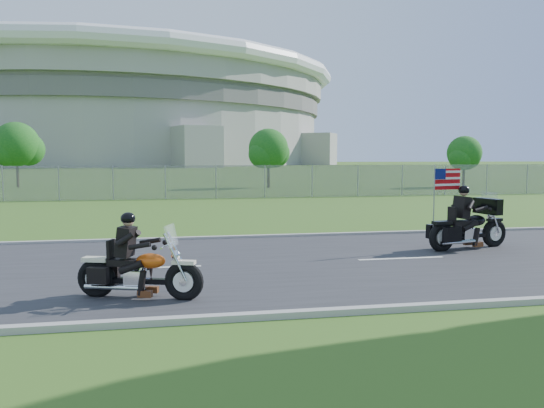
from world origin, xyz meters
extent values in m
plane|color=#365B1C|center=(0.00, 0.00, 0.00)|extent=(420.00, 420.00, 0.00)
cube|color=#28282B|center=(0.00, 0.00, 0.02)|extent=(120.00, 8.00, 0.04)
cube|color=#9E9B93|center=(0.00, 4.05, 0.05)|extent=(120.00, 0.18, 0.12)
cube|color=#9E9B93|center=(0.00, -4.05, 0.05)|extent=(120.00, 0.18, 0.12)
cube|color=gray|center=(-5.00, 20.00, 1.00)|extent=(60.00, 0.03, 2.00)
cylinder|color=#A3A099|center=(-20.00, 170.00, 10.00)|extent=(130.00, 130.00, 20.00)
cylinder|color=#605E5B|center=(-20.00, 170.00, 17.00)|extent=(132.00, 132.00, 4.00)
cylinder|color=#A3A099|center=(-20.00, 170.00, 23.00)|extent=(134.00, 134.00, 6.00)
torus|color=white|center=(-20.00, 170.00, 27.00)|extent=(140.40, 140.40, 4.40)
cylinder|color=#382316|center=(6.00, 30.00, 1.26)|extent=(0.22, 0.22, 2.52)
sphere|color=#165318|center=(6.00, 30.00, 3.15)|extent=(3.20, 3.20, 3.20)
sphere|color=#165318|center=(6.64, 30.48, 2.79)|extent=(2.40, 2.40, 2.40)
sphere|color=#165318|center=(5.44, 29.60, 2.70)|extent=(2.24, 2.24, 2.24)
cylinder|color=#382316|center=(-14.00, 34.00, 1.40)|extent=(0.22, 0.22, 2.80)
sphere|color=#165318|center=(-14.00, 34.00, 3.50)|extent=(3.60, 3.60, 3.60)
sphere|color=#165318|center=(-13.28, 34.54, 3.10)|extent=(2.70, 2.70, 2.70)
sphere|color=#165318|center=(-14.63, 33.55, 3.00)|extent=(2.52, 2.52, 2.52)
cylinder|color=#382316|center=(22.00, 28.00, 1.12)|extent=(0.22, 0.22, 2.24)
sphere|color=#165318|center=(22.00, 28.00, 2.80)|extent=(2.80, 2.80, 2.80)
sphere|color=#165318|center=(22.56, 28.42, 2.48)|extent=(2.10, 2.10, 2.10)
sphere|color=#165318|center=(21.51, 27.65, 2.40)|extent=(1.96, 1.96, 1.96)
torus|color=black|center=(-1.33, -2.80, 0.37)|extent=(0.73, 0.39, 0.71)
torus|color=black|center=(-2.88, -2.28, 0.37)|extent=(0.73, 0.39, 0.71)
ellipsoid|color=#D3500F|center=(-1.90, -2.61, 0.71)|extent=(0.61, 0.46, 0.27)
cube|color=black|center=(-2.38, -2.45, 0.67)|extent=(0.59, 0.44, 0.12)
cube|color=black|center=(-2.33, -2.47, 1.05)|extent=(0.34, 0.44, 0.53)
sphere|color=black|center=(-2.29, -2.48, 1.46)|extent=(0.33, 0.33, 0.26)
cube|color=silver|center=(-1.54, -2.73, 1.17)|extent=(0.18, 0.43, 0.38)
torus|color=black|center=(7.29, 1.21, 0.41)|extent=(0.83, 0.37, 0.80)
torus|color=black|center=(5.49, 0.79, 0.41)|extent=(0.83, 0.37, 0.80)
ellipsoid|color=black|center=(6.63, 1.05, 0.80)|extent=(0.67, 0.47, 0.30)
cube|color=black|center=(6.08, 0.93, 0.76)|extent=(0.65, 0.45, 0.13)
cube|color=black|center=(6.13, 0.94, 1.18)|extent=(0.35, 0.48, 0.60)
sphere|color=black|center=(6.18, 0.95, 1.65)|extent=(0.35, 0.35, 0.29)
cube|color=black|center=(7.03, 1.15, 1.18)|extent=(0.43, 0.90, 0.43)
cube|color=#B70C11|center=(5.76, 1.08, 1.94)|extent=(0.85, 0.21, 0.56)
camera|label=1|loc=(-1.47, -12.08, 2.56)|focal=35.00mm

